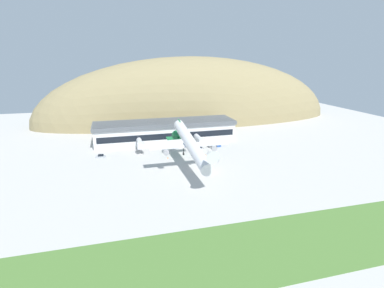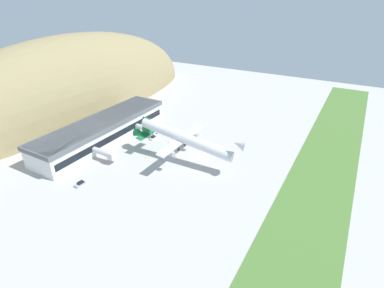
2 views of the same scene
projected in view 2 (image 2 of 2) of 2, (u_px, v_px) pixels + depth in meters
The scene contains 12 objects.
ground_plane at pixel (203, 156), 133.37m from camera, with size 318.64×318.64×0.00m, color #B7B5AF.
grass_strip_foreground at pixel (318, 188), 111.91m from camera, with size 286.78×24.14×0.08m, color #4C7533.
hill_backdrop at pixel (78, 106), 190.65m from camera, with size 209.74×60.44×87.29m, color #8E7F56.
terminal_building at pixel (103, 129), 144.82m from camera, with size 73.70×18.63×10.78m.
jetway_0 at pixel (105, 153), 127.56m from camera, with size 3.38×11.92×5.43m.
jetway_1 at pixel (147, 129), 150.20m from camera, with size 3.38×11.82×5.43m.
cargo_airplane at pixel (184, 139), 124.59m from camera, with size 32.30×53.43×11.70m.
service_car_0 at pixel (80, 184), 113.31m from camera, with size 4.44×2.22×1.45m.
service_car_1 at pixel (153, 138), 148.31m from camera, with size 3.77×1.87×1.59m.
fuel_truck at pixel (158, 129), 156.11m from camera, with size 6.44×2.47×3.24m.
traffic_cone_0 at pixel (146, 157), 131.94m from camera, with size 0.52×0.52×0.58m.
traffic_cone_1 at pixel (169, 142), 145.19m from camera, with size 0.52×0.52×0.58m.
Camera 2 is at (-103.18, -53.23, 66.03)m, focal length 28.00 mm.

